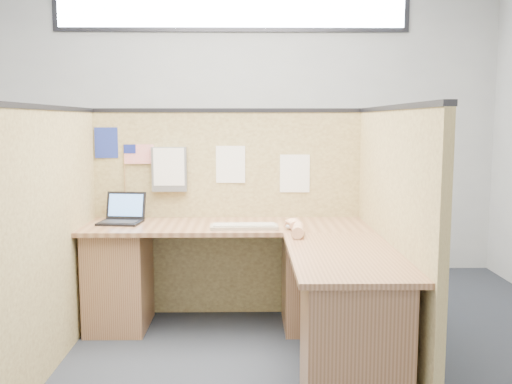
{
  "coord_description": "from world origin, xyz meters",
  "views": [
    {
      "loc": [
        0.15,
        -3.2,
        1.44
      ],
      "look_at": [
        0.2,
        0.5,
        0.98
      ],
      "focal_mm": 40.0,
      "sensor_mm": 36.0,
      "label": 1
    }
  ],
  "objects_px": {
    "laptop": "(122,215)",
    "mouse": "(293,226)",
    "l_desk": "(253,288)",
    "keyboard": "(244,226)"
  },
  "relations": [
    {
      "from": "l_desk",
      "to": "laptop",
      "type": "relative_size",
      "value": 6.35
    },
    {
      "from": "laptop",
      "to": "keyboard",
      "type": "relative_size",
      "value": 0.68
    },
    {
      "from": "laptop",
      "to": "mouse",
      "type": "distance_m",
      "value": 1.22
    },
    {
      "from": "l_desk",
      "to": "keyboard",
      "type": "distance_m",
      "value": 0.43
    },
    {
      "from": "laptop",
      "to": "mouse",
      "type": "relative_size",
      "value": 2.8
    },
    {
      "from": "l_desk",
      "to": "keyboard",
      "type": "bearing_deg",
      "value": 103.92
    },
    {
      "from": "l_desk",
      "to": "mouse",
      "type": "xyz_separation_m",
      "value": [
        0.26,
        0.21,
        0.36
      ]
    },
    {
      "from": "l_desk",
      "to": "keyboard",
      "type": "relative_size",
      "value": 4.34
    },
    {
      "from": "laptop",
      "to": "mouse",
      "type": "height_order",
      "value": "laptop"
    },
    {
      "from": "keyboard",
      "to": "mouse",
      "type": "distance_m",
      "value": 0.32
    }
  ]
}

